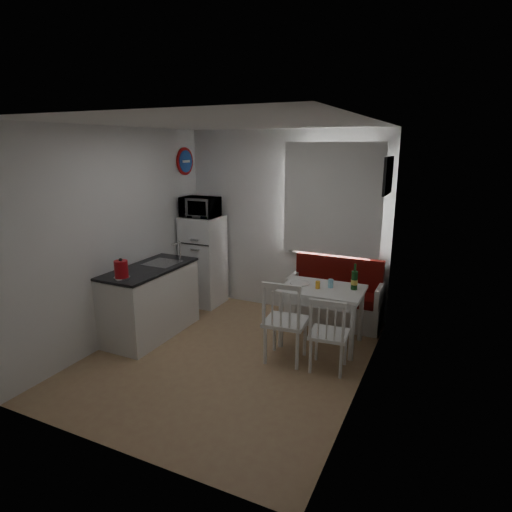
{
  "coord_description": "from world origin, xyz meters",
  "views": [
    {
      "loc": [
        2.2,
        -3.93,
        2.39
      ],
      "look_at": [
        0.12,
        0.5,
        1.11
      ],
      "focal_mm": 30.0,
      "sensor_mm": 36.0,
      "label": 1
    }
  ],
  "objects": [
    {
      "name": "wine_bottle",
      "position": [
        1.21,
        0.91,
        0.88
      ],
      "size": [
        0.08,
        0.08,
        0.32
      ],
      "primitive_type": null,
      "color": "#154218",
      "rests_on": "dining_table"
    },
    {
      "name": "wall_back",
      "position": [
        0.0,
        1.75,
        1.3
      ],
      "size": [
        3.0,
        0.02,
        2.6
      ],
      "primitive_type": "cube",
      "color": "white",
      "rests_on": "floor"
    },
    {
      "name": "plate",
      "position": [
        0.56,
        0.83,
        0.73
      ],
      "size": [
        0.24,
        0.24,
        0.02
      ],
      "primitive_type": "cylinder",
      "color": "white",
      "rests_on": "dining_table"
    },
    {
      "name": "wall_sign",
      "position": [
        -1.47,
        1.45,
        2.15
      ],
      "size": [
        0.03,
        0.4,
        0.4
      ],
      "primitive_type": "cylinder",
      "rotation": [
        0.0,
        1.57,
        0.0
      ],
      "color": "#184195",
      "rests_on": "wall_left"
    },
    {
      "name": "picture_frame",
      "position": [
        1.48,
        1.1,
        2.05
      ],
      "size": [
        0.04,
        0.52,
        0.42
      ],
      "primitive_type": "cube",
      "color": "black",
      "rests_on": "wall_right"
    },
    {
      "name": "drinking_glass_blue",
      "position": [
        0.94,
        0.86,
        0.78
      ],
      "size": [
        0.06,
        0.06,
        0.1
      ],
      "primitive_type": "cylinder",
      "color": "#87CAE5",
      "rests_on": "dining_table"
    },
    {
      "name": "kettle",
      "position": [
        -1.15,
        -0.38,
        1.02
      ],
      "size": [
        0.18,
        0.18,
        0.24
      ],
      "primitive_type": "cylinder",
      "color": "#AC0D15",
      "rests_on": "kitchen_counter"
    },
    {
      "name": "wall_left",
      "position": [
        -1.5,
        0.0,
        1.3
      ],
      "size": [
        0.02,
        3.5,
        2.6
      ],
      "primitive_type": "cube",
      "color": "white",
      "rests_on": "floor"
    },
    {
      "name": "dining_table",
      "position": [
        0.86,
        0.81,
        0.64
      ],
      "size": [
        0.98,
        0.7,
        0.72
      ],
      "rotation": [
        0.0,
        0.0,
        0.03
      ],
      "color": "white",
      "rests_on": "floor"
    },
    {
      "name": "wall_front",
      "position": [
        0.0,
        -1.75,
        1.3
      ],
      "size": [
        3.0,
        0.02,
        2.6
      ],
      "primitive_type": "cube",
      "color": "white",
      "rests_on": "floor"
    },
    {
      "name": "microwave",
      "position": [
        -1.18,
        1.35,
        1.5
      ],
      "size": [
        0.53,
        0.36,
        0.29
      ],
      "primitive_type": "imported",
      "color": "white",
      "rests_on": "fridge"
    },
    {
      "name": "chair_left",
      "position": [
        0.61,
        0.14,
        0.6
      ],
      "size": [
        0.49,
        0.47,
        0.52
      ],
      "rotation": [
        0.0,
        0.0,
        0.09
      ],
      "color": "white",
      "rests_on": "floor"
    },
    {
      "name": "chair_right",
      "position": [
        1.11,
        0.15,
        0.53
      ],
      "size": [
        0.43,
        0.42,
        0.46
      ],
      "rotation": [
        0.0,
        0.0,
        0.09
      ],
      "color": "white",
      "rests_on": "floor"
    },
    {
      "name": "curtain",
      "position": [
        0.7,
        1.65,
        1.68
      ],
      "size": [
        1.35,
        0.02,
        1.5
      ],
      "primitive_type": "cube",
      "color": "white",
      "rests_on": "wall_back"
    },
    {
      "name": "wall_right",
      "position": [
        1.5,
        0.0,
        1.3
      ],
      "size": [
        0.02,
        3.5,
        2.6
      ],
      "primitive_type": "cube",
      "color": "white",
      "rests_on": "floor"
    },
    {
      "name": "fridge",
      "position": [
        -1.18,
        1.4,
        0.68
      ],
      "size": [
        0.54,
        0.54,
        1.36
      ],
      "primitive_type": "cube",
      "color": "white",
      "rests_on": "floor"
    },
    {
      "name": "kitchen_counter",
      "position": [
        -1.2,
        0.16,
        0.46
      ],
      "size": [
        0.62,
        1.32,
        1.16
      ],
      "color": "white",
      "rests_on": "floor"
    },
    {
      "name": "drinking_glass_orange",
      "position": [
        0.81,
        0.76,
        0.77
      ],
      "size": [
        0.05,
        0.05,
        0.09
      ],
      "primitive_type": "cylinder",
      "color": "#F9AD29",
      "rests_on": "dining_table"
    },
    {
      "name": "window",
      "position": [
        0.7,
        1.72,
        1.62
      ],
      "size": [
        1.22,
        0.06,
        1.47
      ],
      "primitive_type": "cube",
      "color": "white",
      "rests_on": "wall_back"
    },
    {
      "name": "ceiling",
      "position": [
        0.0,
        0.0,
        2.6
      ],
      "size": [
        3.0,
        3.5,
        0.02
      ],
      "primitive_type": "cube",
      "color": "white",
      "rests_on": "wall_back"
    },
    {
      "name": "floor",
      "position": [
        0.0,
        0.0,
        0.0
      ],
      "size": [
        3.0,
        3.5,
        0.02
      ],
      "primitive_type": "cube",
      "color": "#A97E5A",
      "rests_on": "ground"
    },
    {
      "name": "bench",
      "position": [
        0.84,
        1.51,
        0.3
      ],
      "size": [
        1.27,
        0.49,
        0.91
      ],
      "color": "white",
      "rests_on": "floor"
    }
  ]
}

